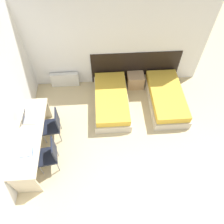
{
  "coord_description": "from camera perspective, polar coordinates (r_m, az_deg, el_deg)",
  "views": [
    {
      "loc": [
        -0.21,
        -1.22,
        4.86
      ],
      "look_at": [
        0.0,
        1.99,
        0.55
      ],
      "focal_mm": 35.0,
      "sensor_mm": 36.0,
      "label": 1
    }
  ],
  "objects": [
    {
      "name": "radiator",
      "position": [
        6.72,
        -12.21,
        8.26
      ],
      "size": [
        0.83,
        0.12,
        0.46
      ],
      "color": "silver",
      "rests_on": "ground_plane"
    },
    {
      "name": "laptop",
      "position": [
        5.27,
        -21.04,
        -1.65
      ],
      "size": [
        0.31,
        0.24,
        0.3
      ],
      "rotation": [
        0.0,
        0.0,
        -0.04
      ],
      "color": "silver",
      "rests_on": "desk"
    },
    {
      "name": "open_notebook",
      "position": [
        4.9,
        -21.9,
        -9.84
      ],
      "size": [
        0.35,
        0.23,
        0.02
      ],
      "rotation": [
        0.0,
        0.0,
        0.1
      ],
      "color": "#1E4793",
      "rests_on": "desk"
    },
    {
      "name": "desk",
      "position": [
        5.25,
        -20.5,
        -6.37
      ],
      "size": [
        0.6,
        2.03,
        0.76
      ],
      "color": "beige",
      "rests_on": "ground_plane"
    },
    {
      "name": "wall_left",
      "position": [
        5.04,
        -25.62,
        2.5
      ],
      "size": [
        0.05,
        4.62,
        2.7
      ],
      "color": "white",
      "rests_on": "ground_plane"
    },
    {
      "name": "bed_near_door",
      "position": [
        6.29,
        13.9,
        3.63
      ],
      "size": [
        0.94,
        1.86,
        0.44
      ],
      "color": "beige",
      "rests_on": "ground_plane"
    },
    {
      "name": "headboard_panel",
      "position": [
        6.56,
        6.09,
        11.54
      ],
      "size": [
        2.57,
        0.03,
        1.04
      ],
      "color": "black",
      "rests_on": "ground_plane"
    },
    {
      "name": "chair_near_notebook",
      "position": [
        5.03,
        -16.0,
        -10.56
      ],
      "size": [
        0.49,
        0.49,
        0.92
      ],
      "rotation": [
        0.0,
        0.0,
        0.14
      ],
      "color": "black",
      "rests_on": "ground_plane"
    },
    {
      "name": "chair_near_laptop",
      "position": [
        5.41,
        -15.15,
        -3.17
      ],
      "size": [
        0.48,
        0.48,
        0.92
      ],
      "rotation": [
        0.0,
        0.0,
        0.1
      ],
      "color": "black",
      "rests_on": "ground_plane"
    },
    {
      "name": "ground_plane",
      "position": [
        5.01,
        1.61,
        -22.51
      ],
      "size": [
        20.0,
        20.0,
        0.0
      ],
      "primitive_type": "plane",
      "color": "beige"
    },
    {
      "name": "nightstand",
      "position": [
        6.61,
        6.12,
        8.21
      ],
      "size": [
        0.48,
        0.4,
        0.42
      ],
      "color": "tan",
      "rests_on": "ground_plane"
    },
    {
      "name": "bed_near_window",
      "position": [
        6.05,
        -0.17,
        3.02
      ],
      "size": [
        0.94,
        1.86,
        0.44
      ],
      "color": "beige",
      "rests_on": "ground_plane"
    },
    {
      "name": "wall_back",
      "position": [
        6.0,
        -1.08,
        17.45
      ],
      "size": [
        5.34,
        0.05,
        2.7
      ],
      "color": "white",
      "rests_on": "ground_plane"
    }
  ]
}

